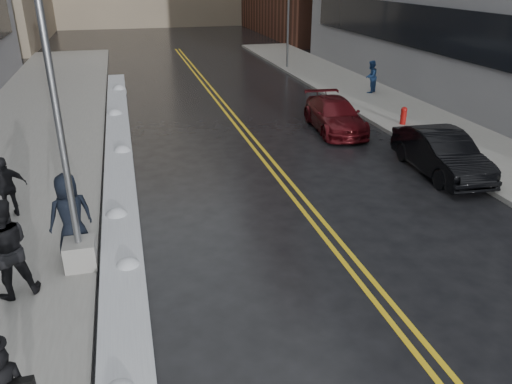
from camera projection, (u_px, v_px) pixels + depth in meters
ground at (253, 302)px, 9.86m from camera, size 160.00×160.00×0.00m
sidewalk_west at (21, 157)px, 17.33m from camera, size 5.50×50.00×0.15m
sidewalk_east at (424, 124)px, 20.98m from camera, size 4.00×50.00×0.15m
lane_line_left at (247, 140)px, 19.24m from camera, size 0.12×50.00×0.01m
lane_line_right at (255, 139)px, 19.31m from camera, size 0.12×50.00×0.01m
snow_ridge at (119, 165)px, 16.29m from camera, size 0.90×30.00×0.34m
lamppost at (65, 163)px, 9.83m from camera, size 0.65×0.65×7.62m
fire_hydrant at (404, 115)px, 20.56m from camera, size 0.26×0.26×0.73m
traffic_signal at (288, 15)px, 31.64m from camera, size 0.16×0.20×6.00m
pedestrian_b at (5, 249)px, 9.45m from camera, size 1.18×1.04×2.05m
pedestrian_c at (70, 215)px, 10.90m from camera, size 1.09×0.90×1.92m
pedestrian_d at (7, 187)px, 12.68m from camera, size 1.03×0.70×1.62m
pedestrian_east at (371, 77)px, 25.71m from camera, size 1.01×0.99×1.64m
car_black at (441, 153)px, 15.83m from camera, size 1.72×4.30×1.39m
car_maroon at (335, 115)px, 20.20m from camera, size 2.18×4.51×1.27m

